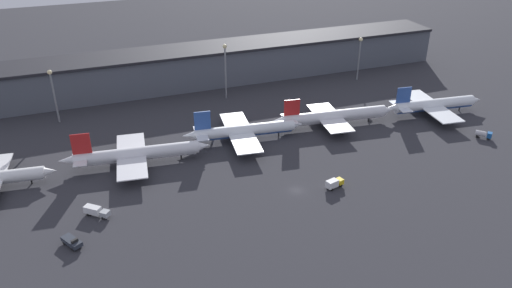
% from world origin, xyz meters
% --- Properties ---
extents(ground, '(600.00, 600.00, 0.00)m').
position_xyz_m(ground, '(0.00, 0.00, 0.00)').
color(ground, '#2D2D33').
extents(terminal_building, '(232.02, 21.96, 17.02)m').
position_xyz_m(terminal_building, '(0.00, 99.03, 8.57)').
color(terminal_building, '#4C515B').
rests_on(terminal_building, ground).
extents(airplane_1, '(49.12, 32.40, 13.17)m').
position_xyz_m(airplane_1, '(-42.95, 33.43, 3.79)').
color(airplane_1, silver).
rests_on(airplane_1, ground).
extents(airplane_2, '(44.77, 34.55, 12.84)m').
position_xyz_m(airplane_2, '(-3.82, 37.41, 3.69)').
color(airplane_2, white).
rests_on(airplane_2, ground).
extents(airplane_3, '(50.00, 27.87, 12.40)m').
position_xyz_m(airplane_3, '(32.50, 36.71, 3.83)').
color(airplane_3, silver).
rests_on(airplane_3, ground).
extents(airplane_4, '(43.07, 34.06, 12.61)m').
position_xyz_m(airplane_4, '(75.53, 32.41, 3.82)').
color(airplane_4, white).
rests_on(airplane_4, ground).
extents(service_vehicle_0, '(5.20, 5.57, 2.65)m').
position_xyz_m(service_vehicle_0, '(78.89, 7.73, 1.58)').
color(service_vehicle_0, '#195199').
rests_on(service_vehicle_0, ground).
extents(service_vehicle_1, '(5.41, 6.81, 2.73)m').
position_xyz_m(service_vehicle_1, '(-65.21, -3.16, 1.29)').
color(service_vehicle_1, '#282D38').
rests_on(service_vehicle_1, ground).
extents(service_vehicle_2, '(6.25, 3.69, 2.91)m').
position_xyz_m(service_vehicle_2, '(11.41, -2.70, 1.65)').
color(service_vehicle_2, gold).
rests_on(service_vehicle_2, ground).
extents(service_vehicle_3, '(7.20, 6.67, 2.78)m').
position_xyz_m(service_vehicle_3, '(-58.20, 8.14, 1.61)').
color(service_vehicle_3, '#9EA3A8').
rests_on(service_vehicle_3, ground).
extents(lamp_post_0, '(1.80, 1.80, 21.42)m').
position_xyz_m(lamp_post_0, '(-66.35, 77.31, 13.91)').
color(lamp_post_0, slate).
rests_on(lamp_post_0, ground).
extents(lamp_post_1, '(1.80, 1.80, 24.07)m').
position_xyz_m(lamp_post_1, '(2.22, 77.31, 15.39)').
color(lamp_post_1, slate).
rests_on(lamp_post_1, ground).
extents(lamp_post_2, '(1.80, 1.80, 20.37)m').
position_xyz_m(lamp_post_2, '(67.39, 77.31, 13.31)').
color(lamp_post_2, slate).
rests_on(lamp_post_2, ground).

